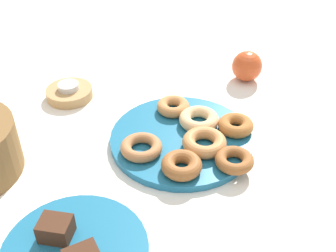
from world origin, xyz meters
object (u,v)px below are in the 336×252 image
(donut_0, at_px, (173,106))
(tealight, at_px, (68,86))
(brownie_far, at_px, (56,229))
(apple, at_px, (247,66))
(donut_plate, at_px, (181,139))
(donut_1, at_px, (182,165))
(candle_holder, at_px, (70,93))
(donut_4, at_px, (236,125))
(donut_3, at_px, (141,147))
(donut_6, at_px, (234,160))
(donut_2, at_px, (204,142))
(donut_5, at_px, (199,119))

(donut_0, distance_m, tealight, 0.28)
(brownie_far, relative_size, apple, 0.66)
(donut_plate, bearing_deg, tealight, 51.77)
(donut_1, relative_size, candle_holder, 0.71)
(donut_plate, xyz_separation_m, donut_4, (0.01, -0.12, 0.02))
(donut_3, relative_size, tealight, 1.68)
(donut_6, bearing_deg, donut_0, 27.14)
(donut_2, bearing_deg, apple, -28.82)
(donut_0, xyz_separation_m, donut_1, (-0.21, 0.00, 0.00))
(donut_1, relative_size, brownie_far, 1.55)
(donut_0, height_order, apple, apple)
(apple, bearing_deg, donut_6, 162.55)
(apple, bearing_deg, donut_1, 148.82)
(donut_0, relative_size, donut_6, 0.98)
(donut_6, distance_m, apple, 0.38)
(donut_5, bearing_deg, apple, -37.23)
(donut_6, distance_m, candle_holder, 0.48)
(donut_0, relative_size, tealight, 1.48)
(donut_3, xyz_separation_m, donut_6, (-0.06, -0.19, 0.00))
(donut_6, height_order, candle_holder, donut_6)
(donut_6, bearing_deg, brownie_far, 113.94)
(donut_3, xyz_separation_m, brownie_far, (-0.21, 0.15, 0.01))
(donut_plate, distance_m, apple, 0.33)
(donut_plate, xyz_separation_m, candle_holder, (0.21, 0.27, 0.00))
(donut_plate, relative_size, apple, 3.88)
(donut_5, bearing_deg, donut_1, 158.96)
(donut_0, xyz_separation_m, apple, (0.16, -0.22, 0.01))
(donut_3, relative_size, donut_6, 1.12)
(donut_plate, bearing_deg, donut_3, 116.33)
(donut_6, bearing_deg, donut_2, 40.93)
(donut_plate, relative_size, donut_0, 4.06)
(donut_2, bearing_deg, donut_5, -0.82)
(donut_1, relative_size, tealight, 1.57)
(donut_0, bearing_deg, donut_5, -137.75)
(apple, bearing_deg, donut_5, 142.77)
(tealight, bearing_deg, donut_plate, -128.23)
(candle_holder, bearing_deg, donut_6, -130.92)
(donut_2, distance_m, donut_3, 0.13)
(donut_3, bearing_deg, donut_4, -75.64)
(candle_holder, bearing_deg, donut_3, -145.48)
(donut_2, distance_m, brownie_far, 0.36)
(donut_0, relative_size, donut_4, 0.98)
(donut_3, relative_size, donut_4, 1.12)
(apple, bearing_deg, donut_2, 151.18)
(donut_plate, height_order, donut_5, donut_5)
(donut_plate, relative_size, tealight, 6.00)
(donut_plate, xyz_separation_m, tealight, (0.21, 0.27, 0.02))
(tealight, bearing_deg, donut_6, -130.92)
(donut_0, xyz_separation_m, donut_5, (-0.06, -0.05, 0.00))
(donut_2, height_order, tealight, donut_2)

